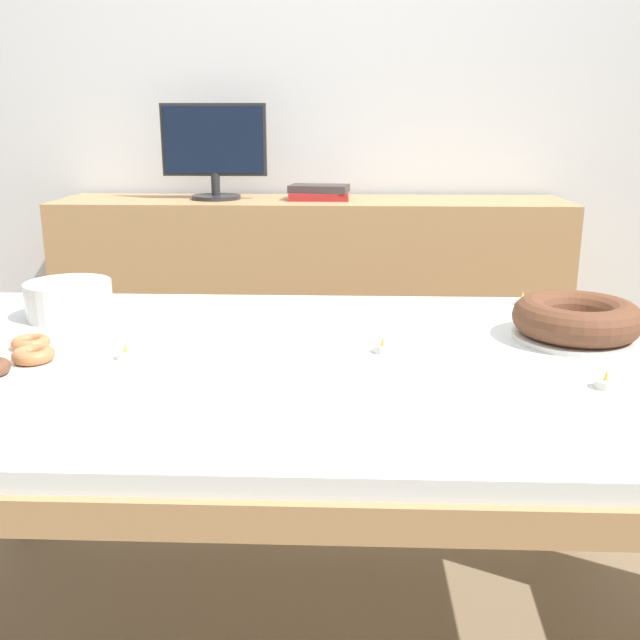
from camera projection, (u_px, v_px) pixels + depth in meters
name	position (u px, v px, depth m)	size (l,w,h in m)	color
wall_back	(314.00, 98.00, 3.09)	(8.00, 0.10, 2.60)	silver
dining_table	(275.00, 390.00, 1.52)	(1.73, 1.09, 0.73)	silver
sideboard	(311.00, 306.00, 3.03)	(2.07, 0.44, 0.90)	tan
computer_monitor	(214.00, 152.00, 2.87)	(0.42, 0.20, 0.38)	#262628
book_stack	(319.00, 192.00, 2.90)	(0.25, 0.18, 0.06)	maroon
cake_chocolate_round	(576.00, 320.00, 1.59)	(0.28, 0.28, 0.09)	silver
pastry_platter	(0.00, 360.00, 1.42)	(0.37, 0.37, 0.04)	silver
plate_stack	(69.00, 300.00, 1.77)	(0.21, 0.21, 0.09)	silver
tealight_right_edge	(522.00, 301.00, 1.90)	(0.04, 0.04, 0.04)	silver
tealight_centre	(126.00, 354.00, 1.47)	(0.04, 0.04, 0.04)	silver
tealight_near_front	(606.00, 383.00, 1.31)	(0.04, 0.04, 0.04)	silver
tealight_left_edge	(383.00, 348.00, 1.51)	(0.04, 0.04, 0.04)	silver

